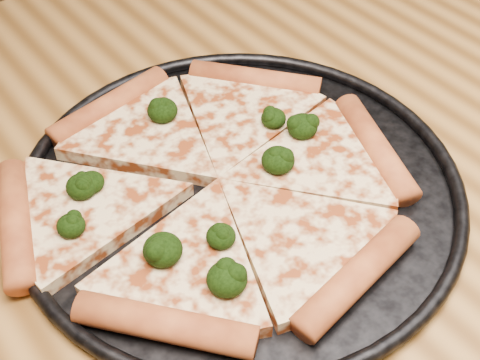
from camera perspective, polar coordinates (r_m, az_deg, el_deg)
dining_table at (r=0.64m, az=3.32°, el=-6.72°), size 1.20×0.90×0.75m
pizza_pan at (r=0.57m, az=0.00°, el=-0.58°), size 0.38×0.38×0.02m
pizza at (r=0.56m, az=-2.25°, el=-0.10°), size 0.36×0.33×0.03m
broccoli_florets at (r=0.54m, az=-3.56°, el=-0.45°), size 0.24×0.22×0.02m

